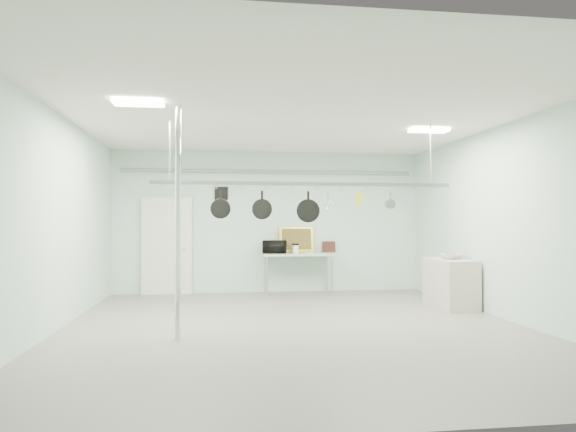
{
  "coord_description": "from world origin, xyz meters",
  "views": [
    {
      "loc": [
        -1.14,
        -7.72,
        1.58
      ],
      "look_at": [
        0.03,
        1.0,
        1.7
      ],
      "focal_mm": 32.0,
      "sensor_mm": 36.0,
      "label": 1
    }
  ],
  "objects": [
    {
      "name": "microwave",
      "position": [
        0.08,
        3.63,
        1.05
      ],
      "size": [
        0.57,
        0.44,
        0.29
      ],
      "primitive_type": "imported",
      "rotation": [
        0.0,
        0.0,
        2.94
      ],
      "color": "black",
      "rests_on": "prep_table"
    },
    {
      "name": "chrome_pole",
      "position": [
        -1.7,
        -0.6,
        1.6
      ],
      "size": [
        0.08,
        0.08,
        3.2
      ],
      "primitive_type": "cylinder",
      "color": "silver",
      "rests_on": "floor"
    },
    {
      "name": "fruit_bowl",
      "position": [
        3.18,
        1.43,
        0.95
      ],
      "size": [
        0.54,
        0.54,
        0.1
      ],
      "primitive_type": "imported",
      "rotation": [
        0.0,
        0.0,
        0.4
      ],
      "color": "silver",
      "rests_on": "side_cabinet"
    },
    {
      "name": "grater",
      "position": [
        1.09,
        0.3,
        1.97
      ],
      "size": [
        0.09,
        0.02,
        0.23
      ],
      "primitive_type": null,
      "rotation": [
        0.0,
        0.0,
        0.01
      ],
      "color": "#C08F16",
      "rests_on": "pot_rack"
    },
    {
      "name": "skillet_mid",
      "position": [
        -0.48,
        0.3,
        1.87
      ],
      "size": [
        0.32,
        0.15,
        0.42
      ],
      "primitive_type": null,
      "rotation": [
        0.0,
        0.0,
        -0.31
      ],
      "color": "black",
      "rests_on": "pot_rack"
    },
    {
      "name": "fruit_cluster",
      "position": [
        3.18,
        1.43,
        0.99
      ],
      "size": [
        0.24,
        0.24,
        0.09
      ],
      "primitive_type": null,
      "color": "maroon",
      "rests_on": "fruit_bowl"
    },
    {
      "name": "side_cabinet",
      "position": [
        3.15,
        1.4,
        0.45
      ],
      "size": [
        0.6,
        1.2,
        0.9
      ],
      "primitive_type": "cube",
      "color": "beige",
      "rests_on": "floor"
    },
    {
      "name": "coffee_canister",
      "position": [
        0.54,
        3.56,
        0.99
      ],
      "size": [
        0.14,
        0.14,
        0.18
      ],
      "primitive_type": "cylinder",
      "rotation": [
        0.0,
        0.0,
        0.02
      ],
      "color": "white",
      "rests_on": "prep_table"
    },
    {
      "name": "back_wall",
      "position": [
        0.0,
        3.99,
        1.6
      ],
      "size": [
        7.0,
        0.02,
        3.2
      ],
      "primitive_type": "cube",
      "color": "silver",
      "rests_on": "floor"
    },
    {
      "name": "skillet_right",
      "position": [
        0.26,
        0.3,
        1.83
      ],
      "size": [
        0.37,
        0.09,
        0.5
      ],
      "primitive_type": null,
      "rotation": [
        0.0,
        0.0,
        -0.08
      ],
      "color": "black",
      "rests_on": "pot_rack"
    },
    {
      "name": "painting_small",
      "position": [
        1.37,
        3.9,
        1.03
      ],
      "size": [
        0.3,
        0.1,
        0.25
      ],
      "primitive_type": "cube",
      "rotation": [
        -0.17,
        0.0,
        -0.07
      ],
      "color": "#351812",
      "rests_on": "prep_table"
    },
    {
      "name": "wall_vent",
      "position": [
        -1.1,
        3.97,
        2.25
      ],
      "size": [
        0.3,
        0.04,
        0.3
      ],
      "primitive_type": "cube",
      "color": "black",
      "rests_on": "back_wall"
    },
    {
      "name": "saucepan",
      "position": [
        1.61,
        0.3,
        1.94
      ],
      "size": [
        0.18,
        0.15,
        0.29
      ],
      "primitive_type": null,
      "rotation": [
        0.0,
        0.0,
        0.34
      ],
      "color": "silver",
      "rests_on": "pot_rack"
    },
    {
      "name": "door",
      "position": [
        -2.3,
        3.94,
        1.05
      ],
      "size": [
        1.1,
        0.1,
        2.2
      ],
      "primitive_type": "cube",
      "color": "silver",
      "rests_on": "floor"
    },
    {
      "name": "prep_table",
      "position": [
        0.6,
        3.6,
        0.83
      ],
      "size": [
        1.6,
        0.7,
        0.91
      ],
      "color": "#9DB9A4",
      "rests_on": "floor"
    },
    {
      "name": "right_wall",
      "position": [
        3.49,
        0.0,
        1.6
      ],
      "size": [
        0.02,
        8.0,
        3.2
      ],
      "primitive_type": "cube",
      "color": "silver",
      "rests_on": "floor"
    },
    {
      "name": "whisk",
      "position": [
        0.58,
        0.3,
        1.94
      ],
      "size": [
        0.18,
        0.18,
        0.3
      ],
      "primitive_type": null,
      "rotation": [
        0.0,
        0.0,
        0.18
      ],
      "color": "silver",
      "rests_on": "pot_rack"
    },
    {
      "name": "pot_rack",
      "position": [
        0.2,
        0.3,
        2.23
      ],
      "size": [
        4.8,
        0.06,
        1.0
      ],
      "color": "#B7B7BC",
      "rests_on": "ceiling"
    },
    {
      "name": "conduit_pipe",
      "position": [
        0.0,
        3.9,
        2.75
      ],
      "size": [
        6.6,
        0.07,
        0.07
      ],
      "primitive_type": "cylinder",
      "rotation": [
        0.0,
        1.57,
        0.0
      ],
      "color": "gray",
      "rests_on": "back_wall"
    },
    {
      "name": "light_panel_right",
      "position": [
        2.4,
        0.6,
        3.16
      ],
      "size": [
        0.65,
        0.3,
        0.05
      ],
      "primitive_type": "cube",
      "color": "white",
      "rests_on": "ceiling"
    },
    {
      "name": "floor",
      "position": [
        0.0,
        0.0,
        0.0
      ],
      "size": [
        8.0,
        8.0,
        0.0
      ],
      "primitive_type": "plane",
      "color": "gray",
      "rests_on": "ground"
    },
    {
      "name": "skillet_left",
      "position": [
        -1.12,
        0.3,
        1.87
      ],
      "size": [
        0.31,
        0.07,
        0.43
      ],
      "primitive_type": null,
      "rotation": [
        0.0,
        0.0,
        0.03
      ],
      "color": "black",
      "rests_on": "pot_rack"
    },
    {
      "name": "painting_large",
      "position": [
        0.61,
        3.9,
        1.2
      ],
      "size": [
        0.78,
        0.14,
        0.58
      ],
      "primitive_type": "cube",
      "rotation": [
        -0.14,
        0.0,
        -0.01
      ],
      "color": "gold",
      "rests_on": "prep_table"
    },
    {
      "name": "ceiling",
      "position": [
        0.0,
        0.0,
        3.19
      ],
      "size": [
        7.0,
        8.0,
        0.02
      ],
      "primitive_type": "cube",
      "color": "silver",
      "rests_on": "back_wall"
    },
    {
      "name": "light_panel_left",
      "position": [
        -2.2,
        -0.8,
        3.16
      ],
      "size": [
        0.65,
        0.3,
        0.05
      ],
      "primitive_type": "cube",
      "color": "white",
      "rests_on": "ceiling"
    }
  ]
}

